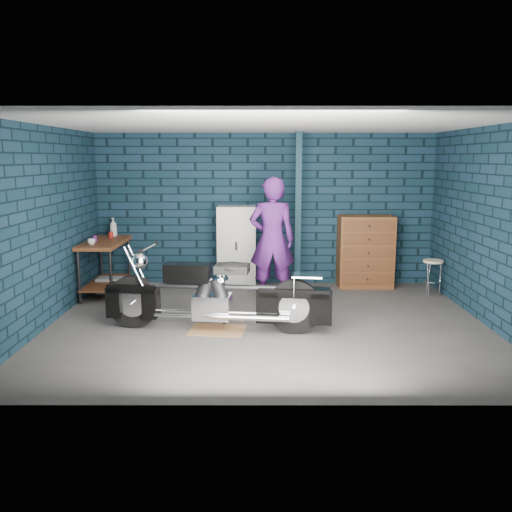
{
  "coord_description": "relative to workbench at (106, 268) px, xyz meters",
  "views": [
    {
      "loc": [
        -0.15,
        -7.21,
        2.27
      ],
      "look_at": [
        -0.16,
        0.3,
        0.9
      ],
      "focal_mm": 38.0,
      "sensor_mm": 36.0,
      "label": 1
    }
  ],
  "objects": [
    {
      "name": "shop_stool",
      "position": [
        5.46,
        -0.06,
        -0.15
      ],
      "size": [
        0.42,
        0.42,
        0.6
      ],
      "primitive_type": null,
      "rotation": [
        0.0,
        0.0,
        -0.34
      ],
      "color": "beige",
      "rests_on": "ground"
    },
    {
      "name": "storage_bin",
      "position": [
        0.02,
        0.13,
        -0.33
      ],
      "size": [
        0.41,
        0.29,
        0.26
      ],
      "primitive_type": "cube",
      "color": "gray",
      "rests_on": "ground"
    },
    {
      "name": "tool_chest",
      "position": [
        4.46,
        0.57,
        0.18
      ],
      "size": [
        0.95,
        0.53,
        1.27
      ],
      "primitive_type": "cube",
      "color": "brown",
      "rests_on": "ground"
    },
    {
      "name": "room_walls",
      "position": [
        2.68,
        -1.11,
        1.45
      ],
      "size": [
        6.02,
        5.01,
        2.71
      ],
      "color": "#0F2732",
      "rests_on": "ground"
    },
    {
      "name": "mug_red",
      "position": [
        0.03,
        0.3,
        0.51
      ],
      "size": [
        0.1,
        0.1,
        0.11
      ],
      "primitive_type": "cylinder",
      "rotation": [
        0.0,
        0.0,
        -0.33
      ],
      "color": "maroon",
      "rests_on": "workbench"
    },
    {
      "name": "drip_mat",
      "position": [
        2.01,
        -1.94,
        -0.45
      ],
      "size": [
        0.78,
        0.62,
        0.01
      ],
      "primitive_type": "cube",
      "rotation": [
        0.0,
        0.0,
        -0.12
      ],
      "color": "brown",
      "rests_on": "ground"
    },
    {
      "name": "ground",
      "position": [
        2.68,
        -1.66,
        -0.46
      ],
      "size": [
        6.0,
        6.0,
        0.0
      ],
      "primitive_type": "plane",
      "color": "#4E4B48",
      "rests_on": "ground"
    },
    {
      "name": "person",
      "position": [
        2.77,
        -0.41,
        0.54
      ],
      "size": [
        0.74,
        0.5,
        1.98
      ],
      "primitive_type": "imported",
      "rotation": [
        0.0,
        0.0,
        3.17
      ],
      "color": "#561E74",
      "rests_on": "ground"
    },
    {
      "name": "cup_a",
      "position": [
        -0.09,
        -0.41,
        0.5
      ],
      "size": [
        0.14,
        0.14,
        0.09
      ],
      "primitive_type": "imported",
      "rotation": [
        0.0,
        0.0,
        -0.2
      ],
      "color": "beige",
      "rests_on": "workbench"
    },
    {
      "name": "workbench",
      "position": [
        0.0,
        0.0,
        0.0
      ],
      "size": [
        0.6,
        1.4,
        0.91
      ],
      "primitive_type": "cube",
      "color": "brown",
      "rests_on": "ground"
    },
    {
      "name": "bottle",
      "position": [
        0.02,
        0.54,
        0.62
      ],
      "size": [
        0.16,
        0.16,
        0.32
      ],
      "primitive_type": "imported",
      "rotation": [
        0.0,
        0.0,
        -0.36
      ],
      "color": "gray",
      "rests_on": "workbench"
    },
    {
      "name": "support_post",
      "position": [
        3.23,
        0.29,
        0.9
      ],
      "size": [
        0.1,
        0.1,
        2.7
      ],
      "primitive_type": "cube",
      "color": "#112A36",
      "rests_on": "ground"
    },
    {
      "name": "locker",
      "position": [
        2.18,
        0.57,
        0.26
      ],
      "size": [
        0.67,
        0.48,
        1.44
      ],
      "primitive_type": "cube",
      "color": "silver",
      "rests_on": "ground"
    },
    {
      "name": "mug_purple",
      "position": [
        -0.14,
        -0.06,
        0.51
      ],
      "size": [
        0.09,
        0.09,
        0.1
      ],
      "primitive_type": "cylinder",
      "rotation": [
        0.0,
        0.0,
        -0.17
      ],
      "color": "#52175D",
      "rests_on": "workbench"
    },
    {
      "name": "motorcycle",
      "position": [
        2.01,
        -1.94,
        0.11
      ],
      "size": [
        2.62,
        0.99,
        1.13
      ],
      "primitive_type": null,
      "rotation": [
        0.0,
        0.0,
        -0.12
      ],
      "color": "black",
      "rests_on": "ground"
    }
  ]
}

